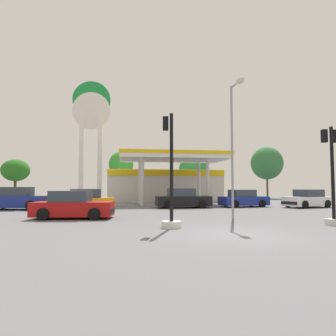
{
  "coord_description": "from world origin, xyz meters",
  "views": [
    {
      "loc": [
        -3.86,
        -9.98,
        1.64
      ],
      "look_at": [
        0.41,
        17.89,
        3.39
      ],
      "focal_mm": 32.28,
      "sensor_mm": 36.0,
      "label": 1
    }
  ],
  "objects_px": {
    "car_2": "(73,206)",
    "traffic_signal_0": "(171,196)",
    "tree_1": "(121,165)",
    "station_pole_sign": "(91,127)",
    "car_3": "(308,199)",
    "tree_2": "(194,169)",
    "car_0": "(243,199)",
    "corner_streetlamp": "(233,138)",
    "tree_3": "(267,163)",
    "car_1": "(16,199)",
    "tree_0": "(16,170)",
    "car_4": "(183,199)",
    "car_5": "(83,201)",
    "traffic_signal_1": "(332,188)"
  },
  "relations": [
    {
      "from": "car_2",
      "to": "traffic_signal_0",
      "type": "height_order",
      "value": "traffic_signal_0"
    },
    {
      "from": "traffic_signal_0",
      "to": "tree_1",
      "type": "bearing_deg",
      "value": 94.01
    },
    {
      "from": "station_pole_sign",
      "to": "car_2",
      "type": "height_order",
      "value": "station_pole_sign"
    },
    {
      "from": "car_3",
      "to": "tree_2",
      "type": "height_order",
      "value": "tree_2"
    },
    {
      "from": "car_0",
      "to": "traffic_signal_0",
      "type": "relative_size",
      "value": 0.89
    },
    {
      "from": "tree_1",
      "to": "corner_streetlamp",
      "type": "height_order",
      "value": "corner_streetlamp"
    },
    {
      "from": "tree_2",
      "to": "tree_3",
      "type": "xyz_separation_m",
      "value": [
        10.65,
        -0.52,
        0.94
      ]
    },
    {
      "from": "station_pole_sign",
      "to": "corner_streetlamp",
      "type": "distance_m",
      "value": 16.45
    },
    {
      "from": "car_1",
      "to": "tree_2",
      "type": "height_order",
      "value": "tree_2"
    },
    {
      "from": "station_pole_sign",
      "to": "tree_2",
      "type": "relative_size",
      "value": 1.89
    },
    {
      "from": "tree_2",
      "to": "car_1",
      "type": "bearing_deg",
      "value": -134.34
    },
    {
      "from": "car_1",
      "to": "tree_0",
      "type": "relative_size",
      "value": 0.92
    },
    {
      "from": "tree_0",
      "to": "corner_streetlamp",
      "type": "distance_m",
      "value": 33.01
    },
    {
      "from": "car_1",
      "to": "tree_3",
      "type": "xyz_separation_m",
      "value": [
        28.1,
        17.33,
        4.28
      ]
    },
    {
      "from": "tree_3",
      "to": "traffic_signal_0",
      "type": "bearing_deg",
      "value": -123.14
    },
    {
      "from": "car_3",
      "to": "car_4",
      "type": "bearing_deg",
      "value": 173.65
    },
    {
      "from": "car_3",
      "to": "car_5",
      "type": "bearing_deg",
      "value": -177.21
    },
    {
      "from": "car_0",
      "to": "car_4",
      "type": "relative_size",
      "value": 0.96
    },
    {
      "from": "car_1",
      "to": "tree_3",
      "type": "distance_m",
      "value": 33.29
    },
    {
      "from": "car_1",
      "to": "car_5",
      "type": "xyz_separation_m",
      "value": [
        4.92,
        -1.99,
        -0.06
      ]
    },
    {
      "from": "car_2",
      "to": "car_3",
      "type": "bearing_deg",
      "value": 18.95
    },
    {
      "from": "traffic_signal_0",
      "to": "traffic_signal_1",
      "type": "xyz_separation_m",
      "value": [
        7.03,
        -0.2,
        0.29
      ]
    },
    {
      "from": "traffic_signal_0",
      "to": "car_0",
      "type": "bearing_deg",
      "value": 55.62
    },
    {
      "from": "tree_1",
      "to": "tree_2",
      "type": "relative_size",
      "value": 1.07
    },
    {
      "from": "station_pole_sign",
      "to": "tree_3",
      "type": "height_order",
      "value": "station_pole_sign"
    },
    {
      "from": "car_1",
      "to": "car_5",
      "type": "relative_size",
      "value": 1.09
    },
    {
      "from": "car_5",
      "to": "tree_3",
      "type": "bearing_deg",
      "value": 39.82
    },
    {
      "from": "car_0",
      "to": "tree_1",
      "type": "distance_m",
      "value": 20.9
    },
    {
      "from": "traffic_signal_1",
      "to": "tree_3",
      "type": "height_order",
      "value": "tree_3"
    },
    {
      "from": "car_0",
      "to": "car_4",
      "type": "height_order",
      "value": "car_4"
    },
    {
      "from": "car_1",
      "to": "tree_1",
      "type": "relative_size",
      "value": 0.73
    },
    {
      "from": "car_1",
      "to": "car_2",
      "type": "bearing_deg",
      "value": -54.38
    },
    {
      "from": "car_2",
      "to": "tree_0",
      "type": "distance_m",
      "value": 27.65
    },
    {
      "from": "car_4",
      "to": "traffic_signal_0",
      "type": "xyz_separation_m",
      "value": [
        -2.76,
        -11.17,
        0.59
      ]
    },
    {
      "from": "car_4",
      "to": "corner_streetlamp",
      "type": "relative_size",
      "value": 0.62
    },
    {
      "from": "corner_streetlamp",
      "to": "tree_3",
      "type": "bearing_deg",
      "value": 60.06
    },
    {
      "from": "tree_0",
      "to": "traffic_signal_1",
      "type": "bearing_deg",
      "value": -52.63
    },
    {
      "from": "tree_3",
      "to": "corner_streetlamp",
      "type": "height_order",
      "value": "tree_3"
    },
    {
      "from": "car_2",
      "to": "corner_streetlamp",
      "type": "height_order",
      "value": "corner_streetlamp"
    },
    {
      "from": "traffic_signal_0",
      "to": "tree_1",
      "type": "xyz_separation_m",
      "value": [
        -2.07,
        29.46,
        3.38
      ]
    },
    {
      "from": "traffic_signal_0",
      "to": "traffic_signal_1",
      "type": "relative_size",
      "value": 1.09
    },
    {
      "from": "station_pole_sign",
      "to": "tree_1",
      "type": "distance_m",
      "value": 13.68
    },
    {
      "from": "car_5",
      "to": "tree_2",
      "type": "bearing_deg",
      "value": 57.74
    },
    {
      "from": "traffic_signal_0",
      "to": "traffic_signal_1",
      "type": "height_order",
      "value": "traffic_signal_0"
    },
    {
      "from": "car_5",
      "to": "traffic_signal_1",
      "type": "distance_m",
      "value": 14.95
    },
    {
      "from": "station_pole_sign",
      "to": "car_1",
      "type": "relative_size",
      "value": 2.41
    },
    {
      "from": "car_2",
      "to": "tree_3",
      "type": "relative_size",
      "value": 0.57
    },
    {
      "from": "car_1",
      "to": "car_2",
      "type": "height_order",
      "value": "car_1"
    },
    {
      "from": "car_1",
      "to": "tree_0",
      "type": "bearing_deg",
      "value": 108.54
    },
    {
      "from": "car_3",
      "to": "tree_0",
      "type": "relative_size",
      "value": 0.82
    }
  ]
}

